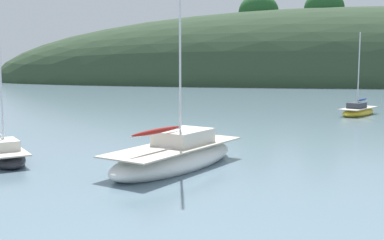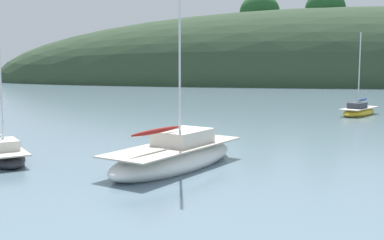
% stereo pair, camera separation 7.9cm
% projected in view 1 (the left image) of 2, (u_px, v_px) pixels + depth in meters
% --- Properties ---
extents(far_shoreline_hill, '(150.00, 36.00, 32.31)m').
position_uv_depth(far_shoreline_hill, '(368.00, 83.00, 94.61)').
color(far_shoreline_hill, '#2D422B').
rests_on(far_shoreline_hill, ground).
extents(sailboat_orange_cutter, '(5.86, 8.14, 10.76)m').
position_uv_depth(sailboat_orange_cutter, '(176.00, 156.00, 21.10)').
color(sailboat_orange_cutter, white).
rests_on(sailboat_orange_cutter, ground).
extents(sailboat_navy_dinghy, '(4.32, 4.87, 7.07)m').
position_uv_depth(sailboat_navy_dinghy, '(3.00, 154.00, 22.30)').
color(sailboat_navy_dinghy, '#232328').
rests_on(sailboat_navy_dinghy, ground).
extents(sailboat_grey_yawl, '(4.15, 5.14, 6.91)m').
position_uv_depth(sailboat_grey_yawl, '(358.00, 111.00, 40.83)').
color(sailboat_grey_yawl, gold).
rests_on(sailboat_grey_yawl, ground).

